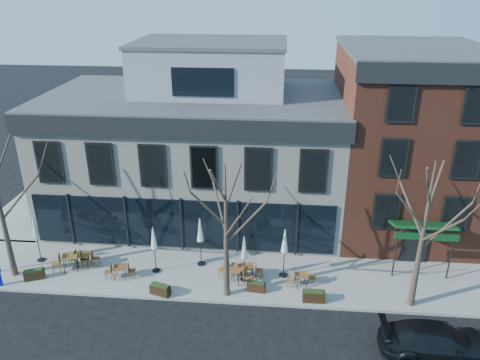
{
  "coord_description": "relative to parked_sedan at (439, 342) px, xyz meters",
  "views": [
    {
      "loc": [
        5.36,
        -23.0,
        14.77
      ],
      "look_at": [
        3.15,
        2.0,
        3.85
      ],
      "focal_mm": 35.0,
      "sensor_mm": 36.0,
      "label": 1
    }
  ],
  "objects": [
    {
      "name": "umbrella_2",
      "position": [
        -11.06,
        5.67,
        1.47
      ],
      "size": [
        0.46,
        0.46,
        2.88
      ],
      "color": "black",
      "rests_on": "sidewalk_front"
    },
    {
      "name": "planter_1",
      "position": [
        -12.67,
        2.84,
        -0.28
      ],
      "size": [
        1.1,
        0.69,
        0.57
      ],
      "color": "black",
      "rests_on": "sidewalk_front"
    },
    {
      "name": "cafe_set_1",
      "position": [
        -17.44,
        4.96,
        -0.1
      ],
      "size": [
        1.76,
        0.75,
        0.92
      ],
      "color": "brown",
      "rests_on": "sidewalk_front"
    },
    {
      "name": "planter_3",
      "position": [
        -5.04,
        2.98,
        -0.26
      ],
      "size": [
        1.09,
        0.44,
        0.61
      ],
      "color": "black",
      "rests_on": "sidewalk_front"
    },
    {
      "name": "tree_right",
      "position": [
        -0.34,
        3.14,
        3.31
      ],
      "size": [
        3.72,
        3.77,
        7.48
      ],
      "color": "#382B21",
      "rests_on": "sidewalk_front"
    },
    {
      "name": "cafe_set_3",
      "position": [
        -9.0,
        4.27,
        -0.04
      ],
      "size": [
        1.97,
        1.17,
        1.02
      ],
      "color": "brown",
      "rests_on": "sidewalk_front"
    },
    {
      "name": "planter_0",
      "position": [
        -19.58,
        3.54,
        -0.28
      ],
      "size": [
        1.09,
        0.76,
        0.57
      ],
      "color": "#301F10",
      "rests_on": "sidewalk_front"
    },
    {
      "name": "ground",
      "position": [
        -12.35,
        7.04,
        -0.72
      ],
      "size": [
        120.0,
        120.0,
        0.0
      ],
      "primitive_type": "plane",
      "color": "black",
      "rests_on": "ground"
    },
    {
      "name": "parked_sedan",
      "position": [
        0.0,
        0.0,
        0.0
      ],
      "size": [
        4.94,
        2.03,
        1.43
      ],
      "primitive_type": "imported",
      "rotation": [
        0.0,
        0.0,
        1.56
      ],
      "color": "black",
      "rests_on": "ground"
    },
    {
      "name": "sidewalk_front",
      "position": [
        -9.1,
        4.89,
        -0.64
      ],
      "size": [
        33.5,
        4.7,
        0.15
      ],
      "primitive_type": "cube",
      "color": "gray",
      "rests_on": "ground"
    },
    {
      "name": "corner_building",
      "position": [
        -12.28,
        12.11,
        4.01
      ],
      "size": [
        18.39,
        10.39,
        11.1
      ],
      "color": "silver",
      "rests_on": "ground"
    },
    {
      "name": "umbrella_3",
      "position": [
        -8.58,
        4.42,
        1.29
      ],
      "size": [
        0.42,
        0.42,
        2.62
      ],
      "color": "black",
      "rests_on": "sidewalk_front"
    },
    {
      "name": "tree_mid",
      "position": [
        -9.34,
        3.14,
        3.08
      ],
      "size": [
        3.5,
        3.55,
        7.04
      ],
      "color": "#382B21",
      "rests_on": "sidewalk_front"
    },
    {
      "name": "red_brick_building",
      "position": [
        0.65,
        12.03,
        4.92
      ],
      "size": [
        8.2,
        11.78,
        11.18
      ],
      "color": "brown",
      "rests_on": "ground"
    },
    {
      "name": "umbrella_0",
      "position": [
        -20.09,
        5.25,
        1.4
      ],
      "size": [
        0.45,
        0.45,
        2.79
      ],
      "color": "black",
      "rests_on": "sidewalk_front"
    },
    {
      "name": "umbrella_1",
      "position": [
        -13.4,
        4.83,
        1.35
      ],
      "size": [
        0.43,
        0.43,
        2.71
      ],
      "color": "black",
      "rests_on": "sidewalk_front"
    },
    {
      "name": "tree_corner",
      "position": [
        -20.84,
        3.84,
        3.53
      ],
      "size": [
        3.93,
        3.98,
        7.92
      ],
      "color": "#382B21",
      "rests_on": "sidewalk_front"
    },
    {
      "name": "cafe_set_4",
      "position": [
        -8.46,
        4.57,
        -0.09
      ],
      "size": [
        1.81,
        0.81,
        0.93
      ],
      "color": "brown",
      "rests_on": "sidewalk_front"
    },
    {
      "name": "sidewalk_side",
      "position": [
        -23.6,
        13.04,
        -0.64
      ],
      "size": [
        4.5,
        12.0,
        0.15
      ],
      "primitive_type": "cube",
      "color": "gray",
      "rests_on": "ground"
    },
    {
      "name": "cafe_set_5",
      "position": [
        -5.63,
        4.23,
        -0.15
      ],
      "size": [
        1.59,
        0.73,
        0.82
      ],
      "color": "brown",
      "rests_on": "sidewalk_front"
    },
    {
      "name": "planter_2",
      "position": [
        -7.9,
        3.54,
        -0.31
      ],
      "size": [
        0.95,
        0.46,
        0.51
      ],
      "color": "black",
      "rests_on": "sidewalk_front"
    },
    {
      "name": "cafe_set_0",
      "position": [
        -18.02,
        4.56,
        -0.03
      ],
      "size": [
        2.03,
        1.12,
        1.04
      ],
      "color": "brown",
      "rests_on": "sidewalk_front"
    },
    {
      "name": "cafe_set_2",
      "position": [
        -15.09,
        4.01,
        -0.12
      ],
      "size": [
        1.68,
        0.76,
        0.87
      ],
      "color": "brown",
      "rests_on": "sidewalk_front"
    },
    {
      "name": "umbrella_4",
      "position": [
        -6.53,
        4.97,
        1.43
      ],
      "size": [
        0.45,
        0.45,
        2.83
      ],
      "color": "black",
      "rests_on": "sidewalk_front"
    }
  ]
}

